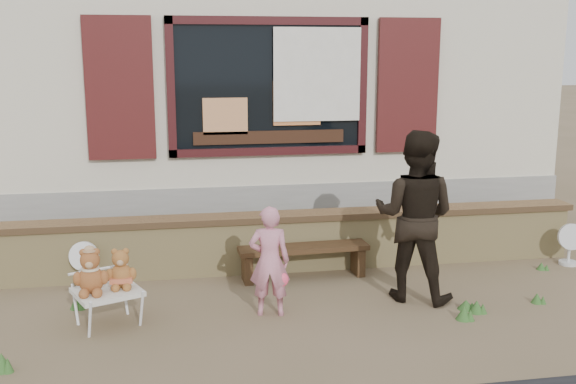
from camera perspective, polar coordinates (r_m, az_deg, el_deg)
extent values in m
plane|color=brown|center=(6.96, 0.88, -9.09)|extent=(80.00, 80.00, 0.00)
cube|color=#B5A892|center=(10.95, -3.64, 11.37)|extent=(8.00, 5.00, 3.20)
cube|color=gray|center=(11.15, -3.51, 1.03)|extent=(8.04, 5.04, 0.80)
cube|color=black|center=(8.45, -1.64, 8.88)|extent=(2.30, 0.04, 1.50)
cube|color=#340F11|center=(8.43, -1.66, 14.31)|extent=(2.50, 0.08, 0.10)
cube|color=#340F11|center=(8.51, -1.59, 3.48)|extent=(2.50, 0.08, 0.10)
cube|color=#340F11|center=(8.34, -9.90, 8.67)|extent=(0.10, 0.08, 1.70)
cube|color=#340F11|center=(8.69, 6.32, 8.89)|extent=(0.10, 0.08, 1.70)
cube|color=black|center=(8.35, -14.06, 8.50)|extent=(0.80, 0.07, 1.70)
cube|color=black|center=(8.87, 10.11, 8.84)|extent=(0.80, 0.07, 1.70)
cube|color=beige|center=(8.49, 2.49, 9.90)|extent=(1.10, 0.02, 1.15)
cube|color=black|center=(8.48, -1.59, 4.68)|extent=(1.90, 0.06, 0.16)
cube|color=tan|center=(8.39, -5.34, 6.41)|extent=(0.55, 0.06, 0.45)
cube|color=#E08447|center=(8.49, 0.75, 7.54)|extent=(0.60, 0.06, 0.55)
cube|color=tan|center=(7.80, -0.52, -4.45)|extent=(7.00, 0.30, 0.60)
cube|color=brown|center=(7.71, -0.52, -2.09)|extent=(7.10, 0.36, 0.07)
cube|color=#332112|center=(7.49, 1.33, -4.77)|extent=(1.46, 0.37, 0.05)
cube|color=#332112|center=(7.43, -3.47, -6.48)|extent=(0.10, 0.28, 0.31)
cube|color=#332112|center=(7.72, 5.93, -5.81)|extent=(0.10, 0.28, 0.31)
cube|color=silver|center=(6.45, -15.05, -8.17)|extent=(0.71, 0.68, 0.04)
cylinder|color=silver|center=(6.25, -16.42, -10.59)|extent=(0.03, 0.03, 0.30)
cylinder|color=silver|center=(6.39, -12.30, -9.88)|extent=(0.03, 0.03, 0.30)
cylinder|color=silver|center=(6.64, -17.53, -9.32)|extent=(0.03, 0.03, 0.30)
cylinder|color=silver|center=(6.77, -13.63, -8.68)|extent=(0.03, 0.03, 0.30)
imported|color=pink|center=(6.42, -1.58, -5.86)|extent=(0.43, 0.32, 1.07)
imported|color=black|center=(6.87, 10.68, -2.01)|extent=(1.06, 1.01, 1.73)
cylinder|color=white|center=(7.62, -16.67, -7.55)|extent=(0.22, 0.22, 0.04)
cylinder|color=white|center=(7.58, -16.73, -6.57)|extent=(0.04, 0.04, 0.27)
cylinder|color=white|center=(7.52, -16.82, -5.16)|extent=(0.33, 0.17, 0.32)
cylinder|color=silver|center=(8.70, 22.61, -5.56)|extent=(0.21, 0.21, 0.04)
cylinder|color=silver|center=(8.67, 22.69, -4.70)|extent=(0.03, 0.03, 0.27)
cylinder|color=silver|center=(8.62, 22.79, -3.46)|extent=(0.32, 0.16, 0.31)
cone|color=#315B24|center=(7.02, -17.48, -8.88)|extent=(0.13, 0.13, 0.14)
cone|color=#315B24|center=(8.38, 20.65, -5.88)|extent=(0.11, 0.11, 0.09)
cone|color=#315B24|center=(6.92, 14.83, -9.20)|extent=(0.17, 0.17, 0.10)
cone|color=#315B24|center=(6.86, 15.67, -9.31)|extent=(0.15, 0.15, 0.12)
cone|color=#315B24|center=(6.66, 14.66, -9.87)|extent=(0.15, 0.15, 0.13)
cone|color=#315B24|center=(7.30, 20.32, -8.41)|extent=(0.12, 0.12, 0.11)
cone|color=#315B24|center=(5.94, -23.07, -13.11)|extent=(0.14, 0.14, 0.16)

